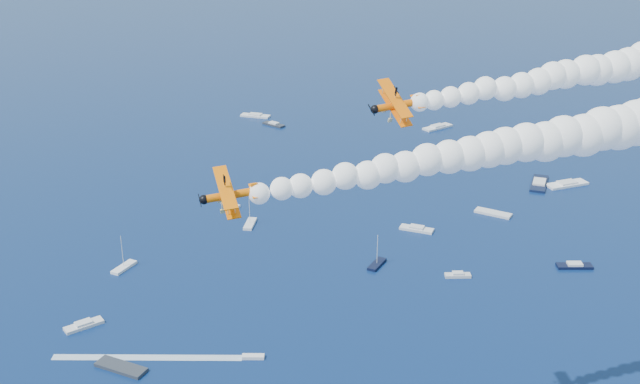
% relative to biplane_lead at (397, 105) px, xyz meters
% --- Properties ---
extents(biplane_lead, '(11.50, 11.95, 8.25)m').
position_rel_biplane_lead_xyz_m(biplane_lead, '(0.00, 0.00, 0.00)').
color(biplane_lead, '#FF6805').
extents(biplane_trail, '(10.45, 11.14, 7.19)m').
position_rel_biplane_lead_xyz_m(biplane_trail, '(-13.25, -23.57, -5.35)').
color(biplane_trail, '#FF6F05').
extents(smoke_trail_lead, '(72.04, 70.64, 12.13)m').
position_rel_biplane_lead_xyz_m(smoke_trail_lead, '(26.60, 21.49, 2.64)').
color(smoke_trail_lead, white).
extents(smoke_trail_trail, '(71.93, 67.79, 12.13)m').
position_rel_biplane_lead_xyz_m(smoke_trail_trail, '(14.93, -4.19, -2.71)').
color(smoke_trail_trail, white).
extents(spectator_boats, '(239.64, 180.13, 0.70)m').
position_rel_biplane_lead_xyz_m(spectator_boats, '(-0.49, 102.49, -60.98)').
color(spectator_boats, white).
rests_on(spectator_boats, ground).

